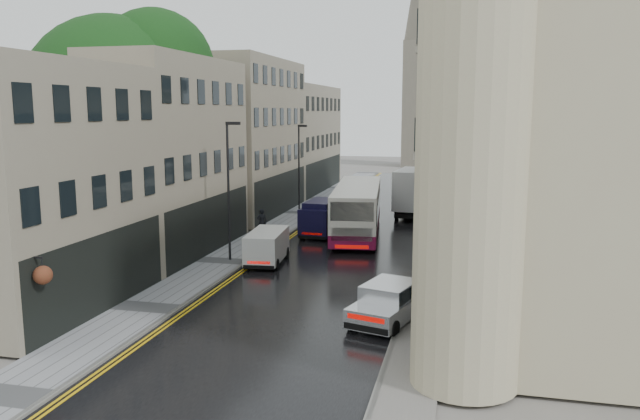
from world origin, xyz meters
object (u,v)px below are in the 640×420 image
at_px(silver_hatchback, 352,309).
at_px(lamp_post_near, 228,192).
at_px(tree_far, 212,136).
at_px(lamp_post_far, 299,172).
at_px(tree_near, 114,133).
at_px(navy_van, 302,220).
at_px(white_lorry, 397,194).
at_px(white_van, 246,252).
at_px(pedestrian, 262,222).
at_px(cream_bus, 334,218).

xyz_separation_m(silver_hatchback, lamp_post_near, (-8.45, 9.01, 3.03)).
height_order(tree_far, lamp_post_far, tree_far).
xyz_separation_m(tree_near, lamp_post_near, (6.93, -0.44, -3.11)).
bearing_deg(lamp_post_far, navy_van, -49.13).
height_order(tree_far, silver_hatchback, tree_far).
bearing_deg(tree_far, white_lorry, 9.01).
relative_size(white_lorry, lamp_post_far, 1.02).
bearing_deg(tree_near, white_van, -12.29).
xyz_separation_m(white_lorry, lamp_post_near, (-7.36, -15.66, 1.96)).
xyz_separation_m(white_van, pedestrian, (-1.87, 8.14, 0.07)).
distance_m(white_lorry, silver_hatchback, 24.72).
xyz_separation_m(silver_hatchback, navy_van, (-6.16, 15.78, 0.42)).
relative_size(tree_far, lamp_post_far, 1.78).
bearing_deg(white_lorry, tree_near, -128.04).
xyz_separation_m(cream_bus, white_van, (-3.19, -6.86, -0.74)).
bearing_deg(cream_bus, white_lorry, 68.27).
relative_size(tree_near, silver_hatchback, 3.30).
bearing_deg(pedestrian, lamp_post_far, -112.17).
xyz_separation_m(white_lorry, white_van, (-5.91, -17.05, -0.96)).
xyz_separation_m(tree_far, white_van, (8.09, -14.83, -5.31)).
distance_m(tree_far, lamp_post_near, 15.18).
height_order(white_van, lamp_post_near, lamp_post_near).
relative_size(cream_bus, navy_van, 2.54).
relative_size(navy_van, lamp_post_near, 0.64).
distance_m(silver_hatchback, pedestrian, 18.09).
xyz_separation_m(silver_hatchback, lamp_post_far, (-8.16, 22.43, 2.80)).
bearing_deg(lamp_post_near, lamp_post_far, 97.99).
bearing_deg(lamp_post_far, lamp_post_near, -67.05).
bearing_deg(silver_hatchback, lamp_post_far, 126.04).
bearing_deg(pedestrian, lamp_post_near, 77.41).
relative_size(tree_near, white_lorry, 1.96).
xyz_separation_m(tree_far, lamp_post_far, (6.92, -0.02, -2.62)).
height_order(tree_far, lamp_post_near, tree_far).
relative_size(tree_far, silver_hatchback, 2.96).
bearing_deg(white_van, silver_hatchback, -52.94).
relative_size(cream_bus, lamp_post_far, 1.73).
bearing_deg(tree_far, lamp_post_near, -63.74).
bearing_deg(lamp_post_near, silver_hatchback, -37.65).
xyz_separation_m(white_lorry, navy_van, (-5.08, -8.90, -0.65)).
bearing_deg(cream_bus, pedestrian, 159.00).
height_order(white_lorry, navy_van, white_lorry).
distance_m(tree_far, white_van, 17.70).
relative_size(white_van, lamp_post_far, 0.57).
distance_m(tree_near, cream_bus, 13.68).
distance_m(tree_near, white_lorry, 21.49).
relative_size(tree_far, pedestrian, 7.15).
relative_size(cream_bus, lamp_post_near, 1.62).
bearing_deg(lamp_post_far, white_lorry, 41.76).
bearing_deg(tree_far, navy_van, -36.85).
height_order(silver_hatchback, lamp_post_near, lamp_post_near).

